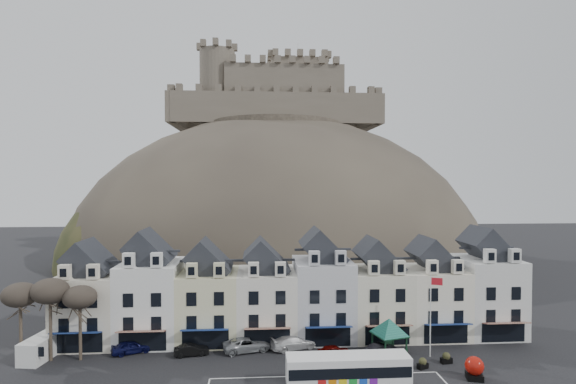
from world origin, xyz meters
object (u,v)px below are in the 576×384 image
Objects in this scene: car_silver at (247,344)px; car_white at (294,342)px; red_buoy at (474,368)px; car_charcoal at (382,350)px; car_maroon at (334,351)px; flagpole at (431,310)px; bus at (348,370)px; white_van at (41,348)px; car_black at (191,350)px; car_navy at (132,346)px; bus_shelter at (389,327)px.

car_white is (5.13, 0.24, 0.01)m from car_silver.
red_buoy is 9.52m from car_charcoal.
car_charcoal is (14.45, -2.26, -0.12)m from car_silver.
car_silver reaches higher than car_maroon.
car_silver is at bearing 74.97° from car_white.
red_buoy is 0.25× the size of flagpole.
bus reaches higher than white_van.
car_maroon is at bearing -118.05° from car_silver.
flagpole is 1.66× the size of car_silver.
red_buoy is (12.37, 1.22, -0.63)m from bus.
car_silver is at bearing 171.41° from flagpole.
car_silver is at bearing 133.42° from bus.
car_black is at bearing 84.21° from car_silver.
car_navy is 1.15× the size of car_black.
car_navy reaches higher than car_charcoal.
red_buoy is (6.36, -6.20, -2.01)m from bus_shelter.
white_van is at bearing 73.18° from car_navy.
car_charcoal is at bearing -113.25° from car_silver.
car_charcoal is (-5.16, 0.71, -4.38)m from flagpole.
flagpole reaches higher than white_van.
flagpole is 15.43m from car_white.
red_buoy is 13.84m from car_maroon.
white_van is at bearing 163.59° from bus.
red_buoy is at bearing -70.37° from flagpole.
car_charcoal is (5.17, 0.00, 0.02)m from car_maroon.
car_navy is (-34.14, 8.77, -0.37)m from red_buoy.
car_black is 0.71× the size of car_white.
car_navy is 12.54m from car_silver.
car_black is 6.04m from car_silver.
flagpole is (10.38, 6.79, 3.28)m from bus.
bus reaches higher than car_navy.
white_van reaches higher than car_maroon.
car_maroon is at bearing 163.52° from bus_shelter.
car_navy is (9.13, 0.90, -0.43)m from white_van.
car_navy is (-32.15, 3.21, -4.28)m from flagpole.
car_navy is at bearing 158.91° from bus_shelter.
bus_shelter is 10.69m from car_white.
bus_shelter is 21.40m from car_black.
flagpole is at bearing 5.24° from white_van.
bus_shelter reaches higher than white_van.
car_charcoal is (9.32, -2.50, -0.13)m from car_white.
flagpole reaches higher than bus_shelter.
car_black is at bearing 79.07° from car_maroon.
flagpole reaches higher than car_black.
car_white is 1.36× the size of car_charcoal.
bus is 1.83× the size of bus_shelter.
red_buoy is 0.40× the size of white_van.
bus reaches higher than car_white.
car_maroon is at bearing -138.83° from car_white.
red_buoy is at bearing -125.93° from car_silver.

